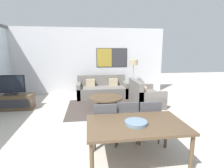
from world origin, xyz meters
TOP-DOWN VIEW (x-y plane):
  - wall_back at (0.04, 6.01)m, footprint 6.97×0.09m
  - area_rug at (0.70, 3.87)m, footprint 2.52×2.09m
  - tv_console at (-2.31, 4.14)m, footprint 1.33×0.49m
  - television at (-2.31, 4.14)m, footprint 0.92×0.20m
  - sofa_main at (0.70, 5.30)m, footprint 1.99×0.93m
  - sofa_side at (2.04, 4.04)m, footprint 0.93×1.36m
  - coffee_table at (0.70, 3.87)m, footprint 1.10×1.10m
  - dining_table at (0.87, 0.91)m, footprint 1.57×0.96m
  - dining_chair_left at (0.43, 1.57)m, footprint 0.46×0.46m
  - dining_chair_centre at (0.87, 1.63)m, footprint 0.46×0.46m
  - dining_chair_right at (1.32, 1.59)m, footprint 0.46×0.46m
  - fruit_bowl at (0.86, 0.88)m, footprint 0.36×0.36m
  - floor_lamp at (2.01, 5.39)m, footprint 0.36×0.36m

SIDE VIEW (x-z plane):
  - area_rug at x=0.70m, z-range 0.00..0.01m
  - tv_console at x=-2.31m, z-range 0.00..0.48m
  - sofa_side at x=2.04m, z-range -0.15..0.71m
  - coffee_table at x=0.70m, z-range 0.09..0.46m
  - sofa_main at x=0.70m, z-range -0.15..0.71m
  - dining_chair_left at x=0.43m, z-range 0.06..0.94m
  - dining_chair_centre at x=0.87m, z-range 0.06..0.94m
  - dining_chair_right at x=1.32m, z-range 0.06..0.94m
  - dining_table at x=0.87m, z-range 0.29..1.01m
  - fruit_bowl at x=0.86m, z-range 0.72..0.78m
  - television at x=-2.31m, z-range 0.47..1.10m
  - floor_lamp at x=2.01m, z-range 0.53..2.02m
  - wall_back at x=0.04m, z-range 0.00..2.80m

